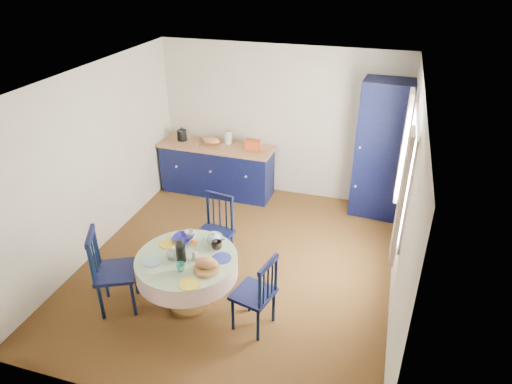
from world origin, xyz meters
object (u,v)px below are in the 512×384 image
pantry_cabinet (382,150)px  dining_table (188,266)px  chair_left (111,270)px  chair_far (215,231)px  mug_a (172,254)px  chair_right (257,293)px  mug_c (217,245)px  kitchen_counter (217,168)px  mug_d (189,235)px  mug_b (181,267)px  cobalt_bowl (183,238)px

pantry_cabinet → dining_table: 3.51m
chair_left → chair_far: chair_left is taller
pantry_cabinet → mug_a: pantry_cabinet is taller
chair_far → chair_right: 1.30m
dining_table → mug_c: bearing=43.8°
chair_left → mug_c: chair_left is taller
kitchen_counter → mug_d: (0.59, -2.43, 0.30)m
chair_left → mug_b: bearing=-113.8°
pantry_cabinet → chair_left: bearing=-126.9°
mug_a → mug_c: 0.52m
dining_table → mug_d: 0.43m
dining_table → chair_far: bearing=91.0°
kitchen_counter → dining_table: (0.73, -2.79, 0.13)m
mug_b → dining_table: bearing=98.1°
chair_left → cobalt_bowl: (0.65, 0.56, 0.20)m
cobalt_bowl → pantry_cabinet: bearing=50.7°
chair_right → mug_c: size_ratio=7.22×
mug_d → cobalt_bowl: bearing=-126.4°
chair_right → pantry_cabinet: bearing=174.1°
chair_left → mug_d: (0.70, 0.63, 0.22)m
chair_left → mug_b: chair_left is taller
chair_far → mug_a: (-0.15, -0.91, 0.24)m
chair_far → mug_d: 0.57m
mug_d → dining_table: bearing=-69.9°
pantry_cabinet → cobalt_bowl: size_ratio=8.91×
pantry_cabinet → dining_table: pantry_cabinet is taller
chair_left → mug_d: size_ratio=9.59×
chair_right → mug_a: size_ratio=8.72×
mug_a → mug_b: (0.20, -0.19, 0.00)m
chair_left → mug_c: (1.10, 0.52, 0.22)m
pantry_cabinet → chair_far: pantry_cabinet is taller
dining_table → mug_d: bearing=110.1°
chair_left → chair_right: (1.69, 0.16, -0.05)m
chair_left → cobalt_bowl: bearing=-75.0°
mug_c → mug_d: 0.41m
mug_a → mug_c: size_ratio=0.83×
mug_a → mug_d: size_ratio=1.00×
kitchen_counter → pantry_cabinet: size_ratio=0.91×
kitchen_counter → mug_a: kitchen_counter is taller
kitchen_counter → chair_right: (1.58, -2.90, 0.03)m
dining_table → mug_d: (-0.13, 0.37, 0.17)m
mug_d → kitchen_counter: bearing=103.8°
mug_a → cobalt_bowl: 0.34m
dining_table → chair_left: chair_left is taller
chair_left → mug_a: 0.74m
pantry_cabinet → chair_right: size_ratio=2.26×
chair_far → mug_c: (0.28, -0.61, 0.25)m
chair_right → mug_c: chair_right is taller
mug_a → cobalt_bowl: size_ratio=0.45×
chair_left → chair_far: bearing=-61.9°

